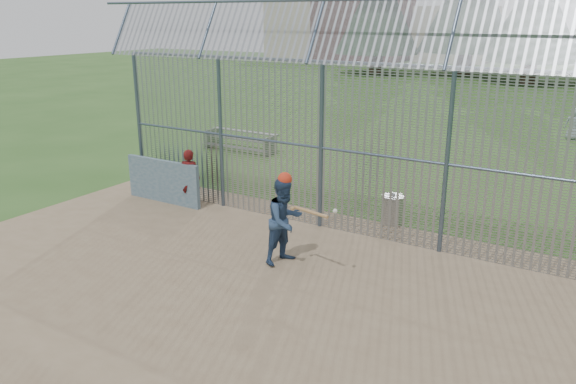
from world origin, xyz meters
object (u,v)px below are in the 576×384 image
Objects in this scene: batter at (285,221)px; onlooker at (190,178)px; bleacher at (240,140)px; trash_can at (392,210)px; dugout_wall at (163,181)px.

batter is 4.45m from onlooker.
onlooker is at bearing -65.27° from bleacher.
batter is at bearing 135.77° from onlooker.
trash_can is (5.17, 1.60, -0.43)m from onlooker.
onlooker reaches higher than dugout_wall.
bleacher is (-1.93, 6.19, -0.21)m from dugout_wall.
bleacher is at bearing 57.77° from batter.
onlooker is 1.94× the size of trash_can.
batter is at bearing -18.26° from dugout_wall.
trash_can is at bearing -1.41° from batter.
dugout_wall is 6.29m from trash_can.
dugout_wall is at bearing -14.80° from onlooker.
dugout_wall is 3.05× the size of trash_can.
dugout_wall reaches higher than trash_can.
onlooker is 5.43m from trash_can.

